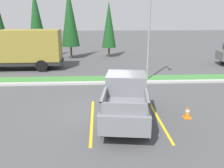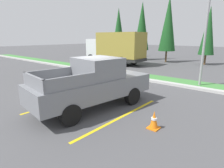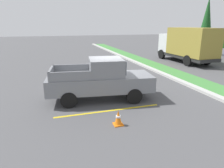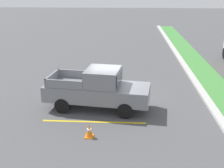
# 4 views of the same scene
# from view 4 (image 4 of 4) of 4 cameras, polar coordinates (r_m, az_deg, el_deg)

# --- Properties ---
(ground_plane) EXTENTS (120.00, 120.00, 0.00)m
(ground_plane) POSITION_cam_4_polar(r_m,az_deg,el_deg) (15.46, 0.59, -3.51)
(ground_plane) COLOR #4C4C4F
(parking_line_near) EXTENTS (0.12, 4.80, 0.01)m
(parking_line_near) POSITION_cam_4_polar(r_m,az_deg,el_deg) (16.11, -2.34, -2.52)
(parking_line_near) COLOR yellow
(parking_line_near) RESTS_ON ground
(parking_line_far) EXTENTS (0.12, 4.80, 0.01)m
(parking_line_far) POSITION_cam_4_polar(r_m,az_deg,el_deg) (13.31, -3.62, -7.56)
(parking_line_far) COLOR yellow
(parking_line_far) RESTS_ON ground
(curb_strip) EXTENTS (56.00, 0.40, 0.15)m
(curb_strip) POSITION_cam_4_polar(r_m,az_deg,el_deg) (16.02, 18.79, -3.48)
(curb_strip) COLOR #B2B2AD
(curb_strip) RESTS_ON ground
(pickup_truck_main) EXTENTS (2.58, 5.43, 2.10)m
(pickup_truck_main) POSITION_cam_4_polar(r_m,az_deg,el_deg) (14.29, -2.79, -1.03)
(pickup_truck_main) COLOR black
(pickup_truck_main) RESTS_ON ground
(traffic_cone) EXTENTS (0.36, 0.36, 0.60)m
(traffic_cone) POSITION_cam_4_polar(r_m,az_deg,el_deg) (11.99, -4.57, -9.29)
(traffic_cone) COLOR orange
(traffic_cone) RESTS_ON ground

